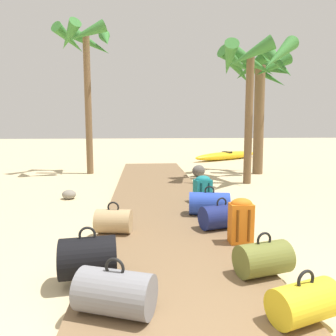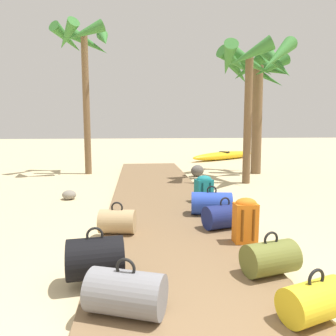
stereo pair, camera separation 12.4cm
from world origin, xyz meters
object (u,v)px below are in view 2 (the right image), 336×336
palm_tree_near_right (255,67)px  palm_tree_far_right (258,85)px  backpack_orange (245,219)px  duffel_bag_tan (117,221)px  duffel_bag_grey (126,293)px  duffel_bag_navy (225,216)px  backpack_teal (204,188)px  palm_tree_far_left (84,51)px  duffel_bag_blue (211,203)px  kayak (224,156)px  duffel_bag_black (95,258)px  duffel_bag_yellow (315,301)px  duffel_bag_olive (270,258)px

palm_tree_near_right → palm_tree_far_right: bearing=65.6°
backpack_orange → duffel_bag_tan: size_ratio=1.09×
duffel_bag_grey → backpack_orange: bearing=43.7°
duffel_bag_navy → duffel_bag_grey: duffel_bag_grey is taller
duffel_bag_navy → backpack_teal: bearing=88.7°
backpack_teal → palm_tree_far_left: palm_tree_far_left is taller
duffel_bag_tan → duffel_bag_blue: duffel_bag_blue is taller
kayak → duffel_bag_black: bearing=-111.9°
duffel_bag_black → palm_tree_far_right: bearing=58.3°
palm_tree_far_right → kayak: bearing=88.8°
duffel_bag_tan → palm_tree_far_left: bearing=102.1°
backpack_teal → kayak: backpack_teal is taller
duffel_bag_yellow → kayak: duffel_bag_yellow is taller
palm_tree_near_right → backpack_orange: bearing=-111.3°
palm_tree_far_left → kayak: (5.47, 3.53, -3.58)m
duffel_bag_tan → kayak: 10.39m
backpack_teal → duffel_bag_black: same height
duffel_bag_tan → duffel_bag_navy: size_ratio=0.79×
duffel_bag_tan → duffel_bag_black: bearing=-96.1°
backpack_orange → duffel_bag_navy: backpack_orange is taller
duffel_bag_grey → palm_tree_far_right: (3.93, 7.47, 2.53)m
palm_tree_far_right → duffel_bag_tan: bearing=-126.3°
duffel_bag_tan → duffel_bag_navy: bearing=2.8°
duffel_bag_tan → palm_tree_far_right: 7.38m
duffel_bag_olive → duffel_bag_yellow: bearing=-88.0°
duffel_bag_black → palm_tree_near_right: bearing=56.0°
duffel_bag_yellow → backpack_teal: bearing=90.7°
duffel_bag_olive → duffel_bag_grey: duffel_bag_grey is taller
duffel_bag_navy → duffel_bag_blue: bearing=92.4°
duffel_bag_navy → palm_tree_near_right: 5.02m
duffel_bag_tan → duffel_bag_navy: 1.52m
duffel_bag_blue → backpack_teal: bearing=85.9°
duffel_bag_blue → duffel_bag_black: size_ratio=1.22×
palm_tree_far_left → palm_tree_near_right: bearing=-24.7°
duffel_bag_tan → palm_tree_far_left: (-1.28, 5.97, 3.52)m
duffel_bag_blue → duffel_bag_black: duffel_bag_black is taller
duffel_bag_tan → kayak: size_ratio=0.15×
backpack_teal → palm_tree_near_right: bearing=51.6°
kayak → palm_tree_near_right: bearing=-98.7°
backpack_orange → duffel_bag_blue: size_ratio=0.81×
palm_tree_far_right → kayak: size_ratio=1.07×
duffel_bag_tan → palm_tree_far_right: (4.10, 5.59, 2.54)m
duffel_bag_tan → backpack_teal: (1.55, 1.64, 0.10)m
backpack_orange → palm_tree_far_left: 7.86m
duffel_bag_olive → duffel_bag_blue: size_ratio=0.82×
duffel_bag_black → kayak: duffel_bag_black is taller
duffel_bag_olive → duffel_bag_black: bearing=177.0°
duffel_bag_yellow → backpack_teal: 3.74m
duffel_bag_blue → palm_tree_near_right: palm_tree_near_right is taller
backpack_orange → duffel_bag_black: size_ratio=0.99×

